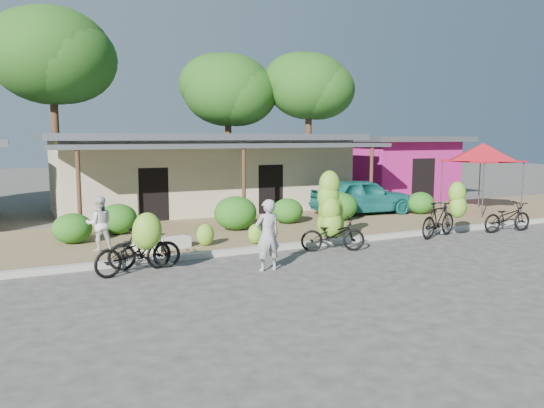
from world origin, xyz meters
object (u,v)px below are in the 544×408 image
(tree_far_center, at_px, (47,54))
(bystander, at_px, (100,224))
(vendor, at_px, (267,235))
(bike_far_left, at_px, (136,248))
(red_canopy, at_px, (483,152))
(tree_center_right, at_px, (224,88))
(bike_right, at_px, (443,215))
(bike_center, at_px, (331,218))
(bike_left, at_px, (144,245))
(tree_near_right, at_px, (305,85))
(bike_far_right, at_px, (507,217))
(sack_near, at_px, (175,243))
(sack_far, at_px, (147,247))
(teal_van, at_px, (363,196))

(tree_far_center, relative_size, bystander, 6.19)
(vendor, bearing_deg, bike_far_left, -20.50)
(red_canopy, xyz_separation_m, vendor, (-11.89, -4.41, -1.74))
(red_canopy, bearing_deg, tree_center_right, 118.31)
(bike_right, bearing_deg, tree_center_right, -11.11)
(tree_far_center, bearing_deg, bike_center, -66.51)
(tree_center_right, bearing_deg, vendor, -107.71)
(tree_far_center, relative_size, bike_left, 5.15)
(tree_far_center, bearing_deg, tree_near_right, -6.58)
(bike_far_right, xyz_separation_m, sack_near, (-11.07, 1.86, -0.24))
(sack_near, bearing_deg, bike_far_right, -9.55)
(bike_left, relative_size, bystander, 1.20)
(bike_far_left, relative_size, bike_center, 0.94)
(bike_right, relative_size, vendor, 1.15)
(red_canopy, height_order, bystander, red_canopy)
(sack_near, bearing_deg, red_canopy, 5.94)
(red_canopy, height_order, sack_far, red_canopy)
(tree_near_right, xyz_separation_m, teal_van, (-2.04, -8.41, -5.25))
(tree_center_right, xyz_separation_m, teal_van, (1.96, -10.41, -5.06))
(bike_far_left, height_order, sack_near, bike_far_left)
(sack_near, bearing_deg, bike_right, -11.78)
(bike_far_left, distance_m, bike_right, 9.77)
(bike_left, bearing_deg, vendor, -106.43)
(vendor, bearing_deg, red_canopy, -160.28)
(tree_center_right, height_order, bystander, tree_center_right)
(red_canopy, distance_m, sack_far, 14.45)
(sack_near, bearing_deg, bystander, 163.56)
(bike_right, bearing_deg, bike_far_right, -109.54)
(bystander, bearing_deg, sack_near, 167.44)
(bike_left, xyz_separation_m, bike_center, (5.38, 0.13, 0.28))
(vendor, bearing_deg, tree_near_right, -123.09)
(tree_far_center, xyz_separation_m, sack_near, (2.24, -13.11, -6.82))
(bike_center, xyz_separation_m, teal_van, (4.57, 4.79, -0.06))
(sack_far, relative_size, vendor, 0.43)
(bike_far_right, height_order, sack_near, bike_far_right)
(vendor, bearing_deg, sack_far, -51.80)
(tree_near_right, xyz_separation_m, sack_far, (-11.59, -11.80, -5.84))
(bike_left, bearing_deg, bike_far_right, -81.24)
(bystander, height_order, teal_van, bystander)
(bike_left, bearing_deg, sack_far, -5.15)
(bike_far_left, relative_size, bike_far_right, 1.07)
(bike_far_right, distance_m, bystander, 13.22)
(bike_far_left, xyz_separation_m, bystander, (-0.45, 2.53, 0.24))
(tree_center_right, height_order, bike_center, tree_center_right)
(bike_far_left, relative_size, sack_near, 2.50)
(tree_center_right, relative_size, bike_far_left, 3.67)
(bike_far_left, bearing_deg, teal_van, -80.79)
(bike_right, bearing_deg, bike_left, 73.18)
(sack_near, xyz_separation_m, teal_van, (8.72, 3.20, 0.58))
(tree_near_right, xyz_separation_m, red_canopy, (2.58, -10.22, -3.49))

